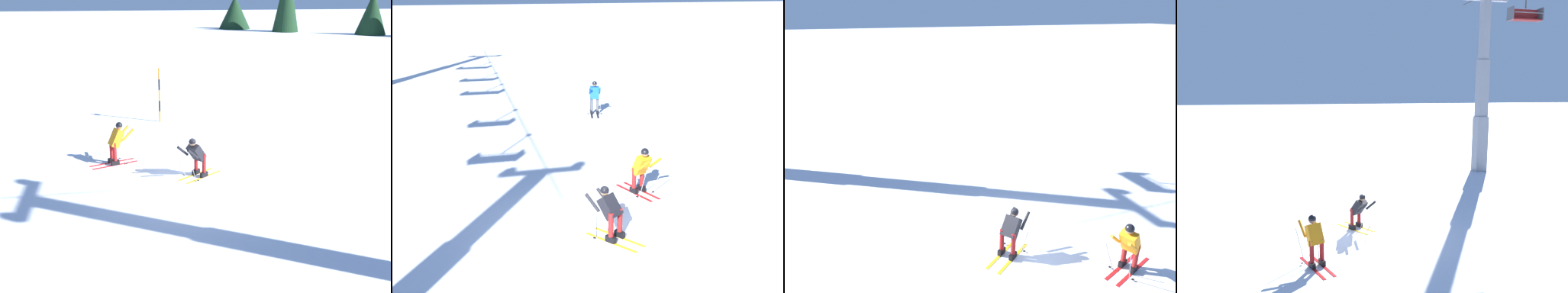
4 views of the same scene
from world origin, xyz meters
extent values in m
plane|color=white|center=(0.00, 0.00, 0.00)|extent=(260.00, 260.00, 0.00)
cube|color=yellow|center=(-0.54, 0.00, 0.01)|extent=(1.33, 0.99, 0.01)
cube|color=black|center=(-0.54, 0.00, 0.09)|extent=(0.29, 0.25, 0.16)
cylinder|color=maroon|center=(-0.54, 0.00, 0.49)|extent=(0.13, 0.13, 0.63)
cube|color=yellow|center=(-0.33, -0.30, 0.01)|extent=(1.33, 0.99, 0.01)
cube|color=black|center=(-0.33, -0.30, 0.09)|extent=(0.29, 0.25, 0.16)
cylinder|color=maroon|center=(-0.33, -0.30, 0.49)|extent=(0.13, 0.13, 0.63)
cube|color=black|center=(-0.29, -0.05, 0.86)|extent=(0.70, 0.67, 0.62)
sphere|color=#997051|center=(-0.15, 0.05, 1.22)|extent=(0.21, 0.21, 0.21)
sphere|color=black|center=(-0.15, 0.05, 1.25)|extent=(0.23, 0.23, 0.23)
cylinder|color=black|center=(-0.11, 0.36, 0.94)|extent=(0.43, 0.34, 0.42)
cylinder|color=gray|center=(-0.11, 0.42, 0.40)|extent=(0.34, 0.40, 1.07)
cylinder|color=black|center=(-0.28, 0.35, 0.05)|extent=(0.07, 0.07, 0.01)
cylinder|color=black|center=(0.16, -0.01, 0.94)|extent=(0.43, 0.34, 0.42)
cylinder|color=gray|center=(0.21, -0.03, 0.40)|extent=(0.47, 0.20, 1.07)
cylinder|color=black|center=(0.09, -0.17, 0.05)|extent=(0.07, 0.07, 0.01)
cube|color=black|center=(12.09, -3.17, 0.01)|extent=(1.74, 0.46, 0.01)
cube|color=black|center=(12.09, -3.17, 0.09)|extent=(0.30, 0.17, 0.16)
cylinder|color=#4C4C51|center=(12.09, -3.17, 0.56)|extent=(0.13, 0.13, 0.78)
cube|color=black|center=(12.15, -2.89, 0.01)|extent=(1.74, 0.46, 0.01)
cube|color=black|center=(12.15, -2.89, 0.09)|extent=(0.30, 0.17, 0.16)
cylinder|color=#4C4C51|center=(12.15, -2.89, 0.56)|extent=(0.13, 0.13, 0.78)
cube|color=blue|center=(12.08, -3.02, 1.07)|extent=(0.41, 0.48, 0.61)
sphere|color=#997051|center=(12.05, -3.01, 1.48)|extent=(0.21, 0.21, 0.21)
sphere|color=black|center=(12.05, -3.01, 1.51)|extent=(0.23, 0.23, 0.23)
cylinder|color=blue|center=(11.80, -3.19, 1.20)|extent=(0.48, 0.18, 0.42)
cylinder|color=gray|center=(11.76, -3.23, 0.53)|extent=(0.40, 0.03, 1.10)
cylinder|color=black|center=(11.92, -3.31, 0.05)|extent=(0.07, 0.07, 0.01)
cylinder|color=blue|center=(11.90, -2.74, 1.20)|extent=(0.48, 0.18, 0.42)
cylinder|color=gray|center=(11.88, -2.69, 0.53)|extent=(0.36, 0.20, 1.10)
cylinder|color=black|center=(12.06, -2.69, 0.05)|extent=(0.07, 0.07, 0.01)
cube|color=red|center=(2.42, -1.90, 0.01)|extent=(1.57, 0.68, 0.01)
cube|color=black|center=(2.42, -1.90, 0.09)|extent=(0.30, 0.20, 0.16)
cylinder|color=maroon|center=(2.42, -1.90, 0.50)|extent=(0.13, 0.13, 0.66)
cube|color=red|center=(2.30, -1.60, 0.01)|extent=(1.57, 0.68, 0.01)
cube|color=black|center=(2.30, -1.60, 0.09)|extent=(0.30, 0.20, 0.16)
cylinder|color=maroon|center=(2.30, -1.60, 0.50)|extent=(0.13, 0.13, 0.66)
cube|color=orange|center=(2.24, -1.80, 0.93)|extent=(0.62, 0.57, 0.66)
sphere|color=#997051|center=(2.11, -1.85, 1.33)|extent=(0.22, 0.22, 0.22)
sphere|color=black|center=(2.11, -1.85, 1.37)|extent=(0.24, 0.24, 0.24)
cylinder|color=orange|center=(1.99, -2.14, 1.05)|extent=(0.49, 0.26, 0.43)
cylinder|color=gray|center=(1.97, -2.20, 0.44)|extent=(0.40, 0.29, 1.13)
cylinder|color=black|center=(2.15, -2.18, 0.05)|extent=(0.07, 0.07, 0.01)
cylinder|color=orange|center=(1.83, -1.71, 1.05)|extent=(0.49, 0.26, 0.43)
cylinder|color=gray|center=(1.77, -1.68, 0.44)|extent=(0.48, 0.08, 1.13)
cylinder|color=black|center=(1.92, -1.58, 0.05)|extent=(0.07, 0.07, 0.01)
camera|label=1|loc=(2.16, 14.13, 5.83)|focal=43.54mm
camera|label=2|loc=(-11.62, 3.47, 6.26)|focal=47.80mm
camera|label=3|loc=(-4.11, -7.87, 6.51)|focal=33.73mm
camera|label=4|loc=(12.66, -2.32, 5.05)|focal=34.34mm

